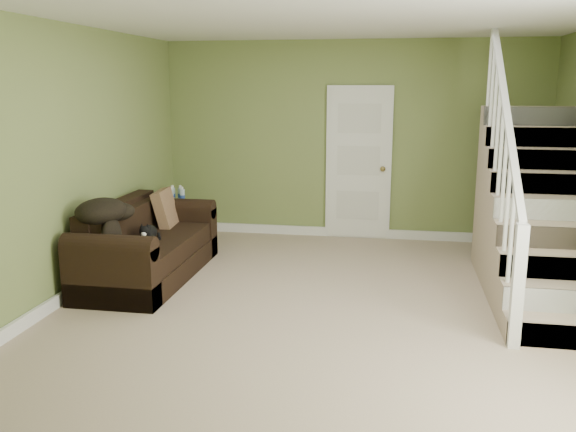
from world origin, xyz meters
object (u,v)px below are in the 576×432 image
at_px(side_table, 179,223).
at_px(cat, 148,233).
at_px(banana, 149,248).
at_px(sofa, 146,249).

xyz_separation_m(side_table, cat, (0.21, -1.49, 0.24)).
relative_size(side_table, cat, 1.70).
bearing_deg(banana, sofa, 99.40).
bearing_deg(side_table, cat, -81.89).
relative_size(sofa, side_table, 2.69).
height_order(sofa, cat, sofa).
bearing_deg(sofa, side_table, 95.08).
xyz_separation_m(side_table, banana, (0.37, -1.85, 0.19)).
bearing_deg(banana, cat, 96.68).
height_order(side_table, cat, side_table).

